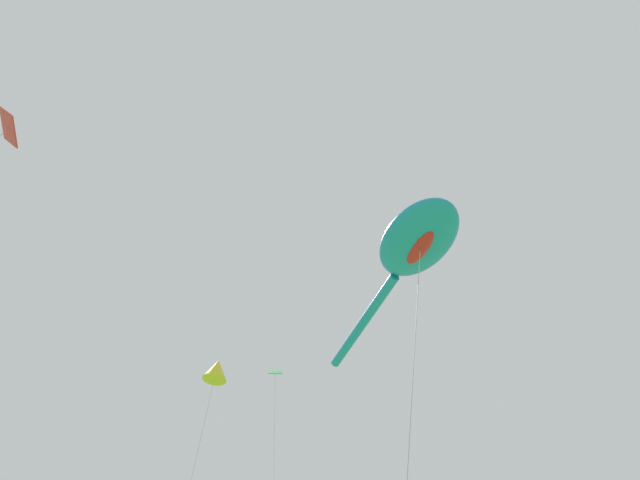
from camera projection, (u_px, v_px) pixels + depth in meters
big_show_kite at (414, 247)px, 19.00m from camera, size 5.68×9.07×16.35m
small_kite_streamer_purple at (216, 370)px, 25.54m from camera, size 1.34×3.05×17.43m
small_kite_delta_white at (275, 395)px, 33.54m from camera, size 1.23×3.63×22.65m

